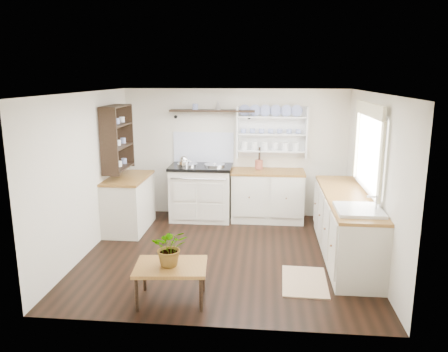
{
  "coord_description": "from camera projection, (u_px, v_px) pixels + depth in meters",
  "views": [
    {
      "loc": [
        0.55,
        -5.89,
        2.52
      ],
      "look_at": [
        -0.05,
        0.25,
        1.1
      ],
      "focal_mm": 35.0,
      "sensor_mm": 36.0,
      "label": 1
    }
  ],
  "objects": [
    {
      "name": "ceiling",
      "position": [
        226.0,
        93.0,
        5.82
      ],
      "size": [
        4.0,
        3.8,
        0.01
      ],
      "primitive_type": "cube",
      "color": "white",
      "rests_on": "wall_back"
    },
    {
      "name": "high_shelf",
      "position": [
        212.0,
        111.0,
        7.66
      ],
      "size": [
        1.5,
        0.29,
        0.16
      ],
      "color": "black",
      "rests_on": "wall_back"
    },
    {
      "name": "belfast_sink",
      "position": [
        358.0,
        219.0,
        5.36
      ],
      "size": [
        0.55,
        0.6,
        0.45
      ],
      "color": "white",
      "rests_on": "right_cabinets"
    },
    {
      "name": "plate_rack",
      "position": [
        272.0,
        132.0,
        7.73
      ],
      "size": [
        1.2,
        0.22,
        0.9
      ],
      "color": "white",
      "rests_on": "wall_back"
    },
    {
      "name": "wall_right",
      "position": [
        373.0,
        180.0,
        5.89
      ],
      "size": [
        0.02,
        3.8,
        2.3
      ],
      "primitive_type": "cube",
      "color": "silver",
      "rests_on": "ground"
    },
    {
      "name": "floor",
      "position": [
        225.0,
        254.0,
        6.33
      ],
      "size": [
        4.0,
        3.8,
        0.01
      ],
      "primitive_type": "cube",
      "color": "black",
      "rests_on": "ground"
    },
    {
      "name": "window",
      "position": [
        369.0,
        148.0,
        5.94
      ],
      "size": [
        0.08,
        1.55,
        1.22
      ],
      "color": "white",
      "rests_on": "wall_right"
    },
    {
      "name": "utensil_crock",
      "position": [
        259.0,
        165.0,
        7.7
      ],
      "size": [
        0.14,
        0.14,
        0.16
      ],
      "primitive_type": "cylinder",
      "color": "#A04F3A",
      "rests_on": "back_cabinets"
    },
    {
      "name": "left_shelving",
      "position": [
        117.0,
        137.0,
        7.03
      ],
      "size": [
        0.28,
        0.8,
        1.05
      ],
      "primitive_type": "cube",
      "color": "black",
      "rests_on": "wall_left"
    },
    {
      "name": "left_cabinets",
      "position": [
        129.0,
        203.0,
        7.26
      ],
      "size": [
        0.62,
        1.13,
        0.9
      ],
      "color": "beige",
      "rests_on": "floor"
    },
    {
      "name": "center_table",
      "position": [
        171.0,
        269.0,
        4.93
      ],
      "size": [
        0.85,
        0.65,
        0.44
      ],
      "rotation": [
        0.0,
        0.0,
        0.1
      ],
      "color": "brown",
      "rests_on": "floor"
    },
    {
      "name": "floor_rug",
      "position": [
        305.0,
        281.0,
        5.46
      ],
      "size": [
        0.58,
        0.87,
        0.02
      ],
      "primitive_type": "cube",
      "rotation": [
        0.0,
        0.0,
        -0.03
      ],
      "color": "#946C56",
      "rests_on": "floor"
    },
    {
      "name": "potted_plant",
      "position": [
        170.0,
        247.0,
        4.87
      ],
      "size": [
        0.44,
        0.4,
        0.44
      ],
      "primitive_type": "imported",
      "rotation": [
        0.0,
        0.0,
        0.16
      ],
      "color": "#3F7233",
      "rests_on": "center_table"
    },
    {
      "name": "kettle",
      "position": [
        184.0,
        163.0,
        7.58
      ],
      "size": [
        0.19,
        0.19,
        0.23
      ],
      "primitive_type": null,
      "color": "silver",
      "rests_on": "aga_cooker"
    },
    {
      "name": "back_cabinets",
      "position": [
        268.0,
        195.0,
        7.72
      ],
      "size": [
        1.27,
        0.63,
        0.9
      ],
      "color": "beige",
      "rests_on": "floor"
    },
    {
      "name": "right_cabinets",
      "position": [
        346.0,
        225.0,
        6.17
      ],
      "size": [
        0.62,
        2.43,
        0.9
      ],
      "color": "beige",
      "rests_on": "floor"
    },
    {
      "name": "aga_cooker",
      "position": [
        201.0,
        192.0,
        7.8
      ],
      "size": [
        1.09,
        0.76,
        1.01
      ],
      "color": "beige",
      "rests_on": "floor"
    },
    {
      "name": "wall_back",
      "position": [
        235.0,
        153.0,
        7.92
      ],
      "size": [
        4.0,
        0.02,
        2.3
      ],
      "primitive_type": "cube",
      "color": "silver",
      "rests_on": "ground"
    },
    {
      "name": "wall_left",
      "position": [
        87.0,
        174.0,
        6.26
      ],
      "size": [
        0.02,
        3.8,
        2.3
      ],
      "primitive_type": "cube",
      "color": "silver",
      "rests_on": "ground"
    }
  ]
}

